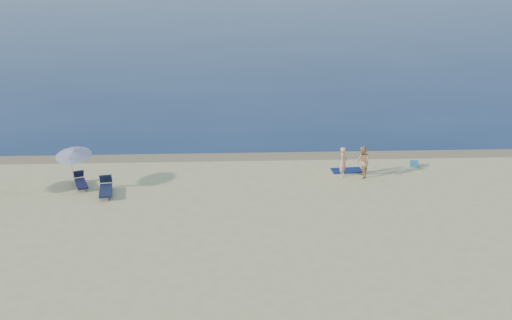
{
  "coord_description": "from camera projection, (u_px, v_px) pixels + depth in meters",
  "views": [
    {
      "loc": [
        -1.96,
        -15.58,
        12.51
      ],
      "look_at": [
        -0.63,
        16.0,
        1.0
      ],
      "focal_mm": 45.0,
      "sensor_mm": 36.0,
      "label": 1
    }
  ],
  "objects": [
    {
      "name": "blue_cooler",
      "position": [
        414.0,
        164.0,
        35.5
      ],
      "size": [
        0.53,
        0.44,
        0.32
      ],
      "primitive_type": "cube",
      "rotation": [
        0.0,
        0.0,
        -0.28
      ],
      "color": "blue",
      "rests_on": "ground"
    },
    {
      "name": "beach_towel",
      "position": [
        347.0,
        171.0,
        34.95
      ],
      "size": [
        1.72,
        1.05,
        0.03
      ],
      "primitive_type": "cube",
      "rotation": [
        0.0,
        0.0,
        0.08
      ],
      "color": "#0F1A4C",
      "rests_on": "ground"
    },
    {
      "name": "umbrella_near",
      "position": [
        73.0,
        153.0,
        31.8
      ],
      "size": [
        1.95,
        1.97,
        2.33
      ],
      "rotation": [
        0.0,
        0.0,
        -0.11
      ],
      "color": "silver",
      "rests_on": "ground"
    },
    {
      "name": "sea",
      "position": [
        240.0,
        2.0,
        112.87
      ],
      "size": [
        240.0,
        160.0,
        0.01
      ],
      "primitive_type": "cube",
      "color": "#0C214D",
      "rests_on": "ground"
    },
    {
      "name": "person_left",
      "position": [
        343.0,
        162.0,
        33.97
      ],
      "size": [
        0.61,
        0.7,
        1.61
      ],
      "primitive_type": "imported",
      "rotation": [
        0.0,
        0.0,
        1.09
      ],
      "color": "#DCA87B",
      "rests_on": "ground"
    },
    {
      "name": "lounger_right",
      "position": [
        106.0,
        188.0,
        31.8
      ],
      "size": [
        0.87,
        1.93,
        0.82
      ],
      "rotation": [
        0.0,
        0.0,
        0.15
      ],
      "color": "#161F3E",
      "rests_on": "ground"
    },
    {
      "name": "lounger_left",
      "position": [
        81.0,
        182.0,
        32.73
      ],
      "size": [
        1.06,
        1.71,
        0.72
      ],
      "rotation": [
        0.0,
        0.0,
        0.35
      ],
      "color": "#16173C",
      "rests_on": "ground"
    },
    {
      "name": "wet_sand_strip",
      "position": [
        264.0,
        156.0,
        37.2
      ],
      "size": [
        240.0,
        1.6,
        0.0
      ],
      "primitive_type": "cube",
      "color": "#847254",
      "rests_on": "ground"
    },
    {
      "name": "person_right",
      "position": [
        363.0,
        162.0,
        33.76
      ],
      "size": [
        0.7,
        0.87,
        1.71
      ],
      "primitive_type": "imported",
      "rotation": [
        0.0,
        0.0,
        -1.5
      ],
      "color": "tan",
      "rests_on": "ground"
    },
    {
      "name": "white_bag",
      "position": [
        401.0,
        169.0,
        34.8
      ],
      "size": [
        0.38,
        0.36,
        0.27
      ],
      "primitive_type": "cube",
      "rotation": [
        0.0,
        0.0,
        0.32
      ],
      "color": "white",
      "rests_on": "ground"
    }
  ]
}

